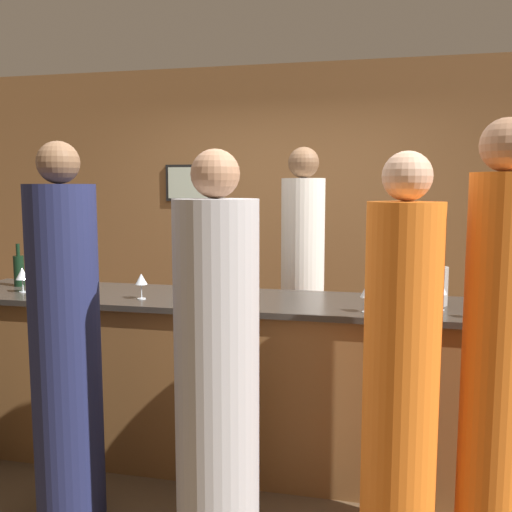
{
  "coord_description": "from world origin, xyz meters",
  "views": [
    {
      "loc": [
        0.9,
        -3.3,
        1.71
      ],
      "look_at": [
        0.13,
        0.1,
        1.29
      ],
      "focal_mm": 40.0,
      "sensor_mm": 36.0,
      "label": 1
    }
  ],
  "objects_px": {
    "bartender": "(302,292)",
    "ice_bucket": "(432,286)",
    "guest_4": "(217,370)",
    "guest_0": "(496,359)",
    "guest_1": "(66,347)",
    "wine_bottle_0": "(19,270)",
    "guest_2": "(401,375)"
  },
  "relations": [
    {
      "from": "bartender",
      "to": "wine_bottle_0",
      "type": "height_order",
      "value": "bartender"
    },
    {
      "from": "bartender",
      "to": "guest_0",
      "type": "height_order",
      "value": "guest_0"
    },
    {
      "from": "guest_2",
      "to": "guest_1",
      "type": "bearing_deg",
      "value": -178.84
    },
    {
      "from": "bartender",
      "to": "ice_bucket",
      "type": "height_order",
      "value": "bartender"
    },
    {
      "from": "guest_2",
      "to": "ice_bucket",
      "type": "xyz_separation_m",
      "value": [
        0.19,
        0.81,
        0.28
      ]
    },
    {
      "from": "bartender",
      "to": "ice_bucket",
      "type": "bearing_deg",
      "value": 139.82
    },
    {
      "from": "guest_0",
      "to": "guest_1",
      "type": "distance_m",
      "value": 2.06
    },
    {
      "from": "ice_bucket",
      "to": "wine_bottle_0",
      "type": "bearing_deg",
      "value": 179.74
    },
    {
      "from": "bartender",
      "to": "ice_bucket",
      "type": "xyz_separation_m",
      "value": [
        0.86,
        -0.72,
        0.2
      ]
    },
    {
      "from": "bartender",
      "to": "guest_0",
      "type": "xyz_separation_m",
      "value": [
        1.07,
        -1.5,
        0.01
      ]
    },
    {
      "from": "guest_2",
      "to": "ice_bucket",
      "type": "height_order",
      "value": "guest_2"
    },
    {
      "from": "ice_bucket",
      "to": "guest_0",
      "type": "bearing_deg",
      "value": -74.3
    },
    {
      "from": "ice_bucket",
      "to": "bartender",
      "type": "bearing_deg",
      "value": 139.82
    },
    {
      "from": "guest_0",
      "to": "guest_4",
      "type": "bearing_deg",
      "value": -173.52
    },
    {
      "from": "ice_bucket",
      "to": "guest_4",
      "type": "bearing_deg",
      "value": -138.07
    },
    {
      "from": "guest_1",
      "to": "guest_2",
      "type": "xyz_separation_m",
      "value": [
        1.65,
        0.03,
        -0.03
      ]
    },
    {
      "from": "guest_0",
      "to": "ice_bucket",
      "type": "distance_m",
      "value": 0.83
    },
    {
      "from": "guest_0",
      "to": "ice_bucket",
      "type": "bearing_deg",
      "value": 105.7
    },
    {
      "from": "bartender",
      "to": "guest_0",
      "type": "relative_size",
      "value": 1.0
    },
    {
      "from": "guest_0",
      "to": "guest_2",
      "type": "distance_m",
      "value": 0.41
    },
    {
      "from": "guest_4",
      "to": "wine_bottle_0",
      "type": "distance_m",
      "value": 1.94
    },
    {
      "from": "wine_bottle_0",
      "to": "ice_bucket",
      "type": "xyz_separation_m",
      "value": [
        2.7,
        -0.01,
        -0.0
      ]
    },
    {
      "from": "bartender",
      "to": "guest_0",
      "type": "bearing_deg",
      "value": 125.65
    },
    {
      "from": "guest_0",
      "to": "guest_2",
      "type": "bearing_deg",
      "value": -174.37
    },
    {
      "from": "guest_0",
      "to": "guest_4",
      "type": "relative_size",
      "value": 1.06
    },
    {
      "from": "guest_2",
      "to": "wine_bottle_0",
      "type": "height_order",
      "value": "guest_2"
    },
    {
      "from": "bartender",
      "to": "wine_bottle_0",
      "type": "distance_m",
      "value": 1.99
    },
    {
      "from": "guest_1",
      "to": "ice_bucket",
      "type": "relative_size",
      "value": 8.82
    },
    {
      "from": "guest_4",
      "to": "ice_bucket",
      "type": "distance_m",
      "value": 1.4
    },
    {
      "from": "guest_0",
      "to": "guest_1",
      "type": "relative_size",
      "value": 1.03
    },
    {
      "from": "guest_1",
      "to": "ice_bucket",
      "type": "bearing_deg",
      "value": 24.76
    },
    {
      "from": "guest_1",
      "to": "ice_bucket",
      "type": "distance_m",
      "value": 2.04
    }
  ]
}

